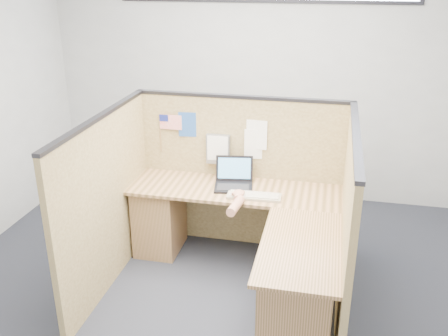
% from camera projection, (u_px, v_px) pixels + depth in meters
% --- Properties ---
extents(floor, '(5.00, 5.00, 0.00)m').
position_uv_depth(floor, '(218.00, 298.00, 4.26)').
color(floor, black).
rests_on(floor, ground).
extents(wall_back, '(5.00, 0.00, 5.00)m').
position_uv_depth(wall_back, '(262.00, 81.00, 5.77)').
color(wall_back, '#A5A8AA').
rests_on(wall_back, floor).
extents(cubicle_partitions, '(2.06, 1.83, 1.53)m').
position_uv_depth(cubicle_partitions, '(229.00, 196.00, 4.36)').
color(cubicle_partitions, brown).
rests_on(cubicle_partitions, floor).
extents(l_desk, '(1.95, 1.75, 0.73)m').
position_uv_depth(l_desk, '(246.00, 244.00, 4.33)').
color(l_desk, brown).
rests_on(l_desk, floor).
extents(laptop, '(0.38, 0.38, 0.25)m').
position_uv_depth(laptop, '(235.00, 179.00, 4.64)').
color(laptop, black).
rests_on(laptop, l_desk).
extents(keyboard, '(0.48, 0.18, 0.03)m').
position_uv_depth(keyboard, '(254.00, 196.00, 4.41)').
color(keyboard, gray).
rests_on(keyboard, l_desk).
extents(mouse, '(0.13, 0.10, 0.05)m').
position_uv_depth(mouse, '(239.00, 196.00, 4.39)').
color(mouse, '#B4B4B9').
rests_on(mouse, l_desk).
extents(hand_forearm, '(0.12, 0.42, 0.09)m').
position_uv_depth(hand_forearm, '(237.00, 202.00, 4.24)').
color(hand_forearm, tan).
rests_on(hand_forearm, l_desk).
extents(blue_poster, '(0.18, 0.02, 0.24)m').
position_uv_depth(blue_poster, '(188.00, 125.00, 4.78)').
color(blue_poster, '#214C98').
rests_on(blue_poster, cubicle_partitions).
extents(american_flag, '(0.23, 0.01, 0.39)m').
position_uv_depth(american_flag, '(168.00, 124.00, 4.81)').
color(american_flag, olive).
rests_on(american_flag, cubicle_partitions).
extents(file_holder, '(0.23, 0.05, 0.29)m').
position_uv_depth(file_holder, '(218.00, 149.00, 4.78)').
color(file_holder, slate).
rests_on(file_holder, cubicle_partitions).
extents(paper_left, '(0.22, 0.02, 0.28)m').
position_uv_depth(paper_left, '(255.00, 135.00, 4.67)').
color(paper_left, white).
rests_on(paper_left, cubicle_partitions).
extents(paper_right, '(0.23, 0.04, 0.29)m').
position_uv_depth(paper_right, '(256.00, 144.00, 4.70)').
color(paper_right, white).
rests_on(paper_right, cubicle_partitions).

